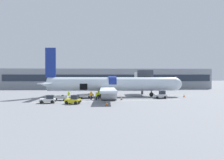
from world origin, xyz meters
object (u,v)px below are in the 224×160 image
ground_crew_loader_b (91,95)px  baggage_tug_mid (48,100)px  suitcase_on_tarmac_upright (75,98)px  baggage_cart_loading (86,96)px  baggage_tug_rear (73,100)px  baggage_cart_queued (61,98)px  ground_crew_driver (69,95)px  ground_crew_marshal (106,94)px  ground_crew_loader_a (99,94)px  baggage_tug_lead (161,95)px  ground_crew_supervisor (96,96)px  airplane (110,85)px  ground_crew_helper (101,94)px

ground_crew_loader_b → baggage_tug_mid: bearing=-144.8°
suitcase_on_tarmac_upright → baggage_cart_loading: bearing=47.5°
baggage_tug_mid → baggage_tug_rear: size_ratio=1.04×
baggage_cart_queued → ground_crew_driver: (1.01, 3.10, 0.37)m
baggage_cart_loading → ground_crew_marshal: bearing=-1.7°
baggage_cart_loading → ground_crew_loader_a: 3.02m
baggage_tug_mid → ground_crew_loader_b: ground_crew_loader_b is taller
ground_crew_marshal → baggage_tug_lead: bearing=-1.2°
ground_crew_driver → ground_crew_supervisor: (5.91, -2.88, -0.03)m
airplane → baggage_tug_mid: 15.86m
ground_crew_marshal → suitcase_on_tarmac_upright: ground_crew_marshal is taller
baggage_tug_lead → ground_crew_loader_b: ground_crew_loader_b is taller
baggage_cart_queued → suitcase_on_tarmac_upright: baggage_cart_queued is taller
baggage_tug_lead → ground_crew_loader_b: 14.77m
baggage_tug_rear → ground_crew_helper: size_ratio=1.49×
baggage_tug_rear → baggage_cart_queued: size_ratio=0.69×
baggage_tug_mid → ground_crew_loader_a: size_ratio=1.60×
airplane → ground_crew_loader_b: 7.56m
baggage_tug_rear → baggage_cart_loading: (1.29, 8.66, -0.15)m
airplane → ground_crew_supervisor: (-2.89, -6.76, -1.98)m
ground_crew_marshal → ground_crew_loader_a: bearing=-142.6°
ground_crew_marshal → airplane: bearing=75.1°
ground_crew_helper → baggage_tug_lead: bearing=-1.7°
baggage_tug_rear → ground_crew_marshal: 10.15m
ground_crew_supervisor → ground_crew_marshal: size_ratio=0.87×
baggage_tug_rear → baggage_cart_loading: baggage_tug_rear is taller
baggage_tug_mid → ground_crew_driver: ground_crew_driver is taller
ground_crew_driver → suitcase_on_tarmac_upright: bearing=-50.3°
baggage_cart_queued → ground_crew_driver: bearing=72.0°
baggage_tug_lead → baggage_cart_loading: bearing=178.7°
ground_crew_loader_a → ground_crew_loader_b: (-1.43, -1.12, -0.05)m
ground_crew_loader_b → baggage_cart_queued: bearing=-172.1°
baggage_tug_lead → suitcase_on_tarmac_upright: (-17.82, -1.73, -0.33)m
ground_crew_loader_b → baggage_tug_lead: bearing=7.8°
baggage_tug_lead → ground_crew_loader_a: 13.23m
baggage_tug_lead → baggage_tug_rear: (-17.19, -8.30, -0.05)m
baggage_tug_rear → ground_crew_loader_b: bearing=67.8°
ground_crew_loader_a → ground_crew_loader_b: size_ratio=1.06×
baggage_cart_loading → ground_crew_loader_b: (1.27, -2.37, 0.41)m
baggage_tug_mid → ground_crew_loader_a: 10.50m
baggage_tug_lead → ground_crew_driver: 19.49m
baggage_tug_mid → baggage_tug_rear: (4.53, -1.29, 0.04)m
airplane → baggage_cart_loading: (-5.22, -3.79, -2.31)m
airplane → baggage_tug_rear: bearing=-117.6°
baggage_tug_rear → suitcase_on_tarmac_upright: size_ratio=3.40×
baggage_cart_loading → ground_crew_loader_a: (2.71, -1.25, 0.46)m
baggage_tug_lead → ground_crew_driver: baggage_tug_lead is taller
baggage_cart_queued → ground_crew_loader_b: size_ratio=2.38×
ground_crew_driver → baggage_cart_loading: bearing=1.4°
baggage_cart_queued → ground_crew_supervisor: ground_crew_supervisor is taller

